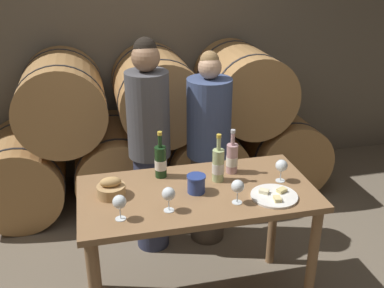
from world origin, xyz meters
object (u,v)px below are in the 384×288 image
wine_bottle_red (161,161)px  wine_glass_far_left (119,202)px  cheese_plate (274,196)px  wine_bottle_rose (232,158)px  blue_crock (196,183)px  wine_glass_right (281,166)px  bread_basket (111,189)px  tasting_table (197,209)px  wine_bottle_white (218,165)px  person_left (149,147)px  person_right (208,151)px  wine_glass_center (238,187)px  wine_glass_left (169,194)px

wine_bottle_red → wine_glass_far_left: size_ratio=2.12×
cheese_plate → wine_bottle_rose: bearing=112.0°
blue_crock → wine_glass_far_left: size_ratio=0.79×
wine_glass_right → bread_basket: bearing=177.0°
blue_crock → tasting_table: bearing=48.4°
wine_bottle_white → wine_glass_right: 0.40m
blue_crock → wine_glass_right: bearing=1.4°
wine_bottle_rose → blue_crock: 0.35m
tasting_table → cheese_plate: cheese_plate is taller
person_left → person_right: bearing=-0.0°
person_right → wine_bottle_red: (-0.46, -0.51, 0.20)m
person_right → wine_glass_center: (-0.08, -0.93, 0.20)m
tasting_table → wine_glass_right: wine_glass_right is taller
person_left → wine_bottle_rose: 0.74m
person_right → wine_glass_far_left: size_ratio=10.69×
person_left → bread_basket: 0.76m
person_right → wine_glass_left: (-0.48, -0.93, 0.20)m
wine_bottle_white → wine_glass_center: size_ratio=2.15×
wine_bottle_rose → blue_crock: (-0.29, -0.20, -0.04)m
wine_glass_left → wine_glass_center: bearing=-1.0°
wine_bottle_white → person_right: bearing=79.9°
person_right → bread_basket: person_right is taller
blue_crock → cheese_plate: blue_crock is taller
wine_bottle_red → blue_crock: 0.31m
wine_bottle_rose → wine_glass_right: size_ratio=2.04×
person_right → wine_bottle_red: person_right is taller
person_left → wine_glass_right: size_ratio=11.48×
wine_bottle_rose → wine_glass_left: size_ratio=2.04×
tasting_table → wine_glass_left: size_ratio=9.77×
tasting_table → wine_glass_center: wine_glass_center is taller
wine_glass_center → wine_bottle_red: bearing=131.6°
wine_bottle_red → cheese_plate: size_ratio=1.11×
person_left → wine_glass_right: bearing=-45.4°
wine_glass_far_left → bread_basket: bearing=96.6°
bread_basket → cheese_plate: size_ratio=0.61×
tasting_table → wine_glass_far_left: bearing=-157.2°
cheese_plate → wine_bottle_white: bearing=133.9°
wine_glass_left → wine_glass_right: same height
wine_glass_far_left → wine_glass_right: bearing=11.3°
wine_bottle_white → blue_crock: size_ratio=2.73×
person_right → wine_bottle_rose: bearing=-89.5°
wine_bottle_red → wine_bottle_rose: wine_bottle_red is taller
wine_glass_left → tasting_table: bearing=40.6°
bread_basket → wine_glass_left: wine_glass_left is taller
person_right → blue_crock: 0.82m
bread_basket → wine_bottle_red: bearing=28.4°
person_left → tasting_table: bearing=-75.8°
wine_bottle_rose → wine_glass_right: wine_bottle_rose is taller
wine_glass_left → blue_crock: bearing=40.1°
person_right → wine_bottle_red: size_ratio=5.04×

